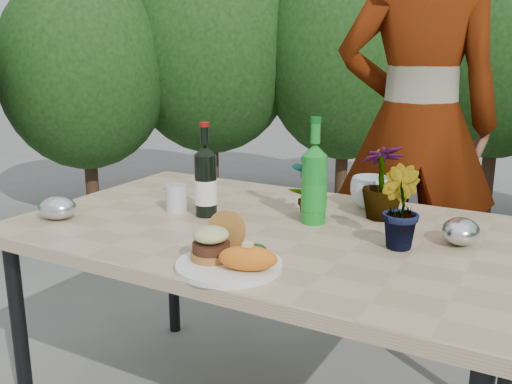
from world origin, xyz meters
The scene contains 17 objects.
patio_table centered at (0.00, 0.00, 0.69)m, with size 1.60×1.00×0.75m.
shrub_hedge centered at (0.04, 1.57, 1.18)m, with size 7.00×5.03×2.26m.
dinner_plate centered at (0.08, -0.37, 0.76)m, with size 0.28×0.28×0.01m, color white.
burger_stack centered at (0.03, -0.35, 0.81)m, with size 0.11×0.16×0.11m.
sweet_potato centered at (0.15, -0.39, 0.80)m, with size 0.15×0.08×0.06m, color orange.
grilled_veg centered at (0.10, -0.27, 0.78)m, with size 0.08×0.05×0.03m.
wine_bottle centered at (-0.24, 0.00, 0.87)m, with size 0.08×0.08×0.32m.
sparkling_water centered at (0.11, 0.10, 0.88)m, with size 0.08×0.08×0.35m.
plastic_cup centered at (-0.36, -0.01, 0.80)m, with size 0.07×0.07×0.10m, color silver.
seedling_left centered at (0.06, 0.16, 0.85)m, with size 0.11×0.07×0.21m, color #23511B.
seedling_mid centered at (0.42, 0.01, 0.87)m, with size 0.13×0.10×0.24m, color #25521C.
seedling_right centered at (0.29, 0.26, 0.88)m, with size 0.14×0.14×0.25m, color #215C1F.
blue_bowl centered at (0.22, 0.36, 0.81)m, with size 0.14×0.14×0.11m, color silver.
foil_packet_left centered at (-0.65, -0.28, 0.79)m, with size 0.13×0.11×0.08m, color silver.
foil_packet_right centered at (0.57, 0.12, 0.79)m, with size 0.13×0.11×0.08m, color silver.
person centered at (0.22, 0.97, 0.97)m, with size 0.71×0.47×1.95m, color #955B4A.
terracotta_pot centered at (-1.78, 1.76, 0.07)m, with size 0.17×0.17×0.14m.
Camera 1 is at (0.82, -1.55, 1.31)m, focal length 40.00 mm.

